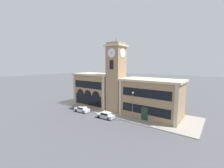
# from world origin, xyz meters

# --- Properties ---
(ground_plane) EXTENTS (300.00, 300.00, 0.00)m
(ground_plane) POSITION_xyz_m (0.00, 0.00, 0.00)
(ground_plane) COLOR #4C4C51
(sidewalk_kerb) EXTENTS (39.24, 11.69, 0.15)m
(sidewalk_kerb) POSITION_xyz_m (0.00, 5.85, 0.07)
(sidewalk_kerb) COLOR gray
(sidewalk_kerb) RESTS_ON ground_plane
(clock_tower) EXTENTS (4.53, 4.53, 18.79)m
(clock_tower) POSITION_xyz_m (0.00, 4.53, 8.86)
(clock_tower) COLOR #9E7F5B
(clock_tower) RESTS_ON ground_plane
(town_hall_left_wing) EXTENTS (12.95, 7.77, 9.52)m
(town_hall_left_wing) POSITION_xyz_m (-8.34, 6.12, 4.79)
(town_hall_left_wing) COLOR #9E7F5B
(town_hall_left_wing) RESTS_ON ground_plane
(town_hall_right_wing) EXTENTS (14.11, 7.77, 8.85)m
(town_hall_right_wing) POSITION_xyz_m (8.92, 6.13, 4.46)
(town_hall_right_wing) COLOR #9E7F5B
(town_hall_right_wing) RESTS_ON ground_plane
(parked_car_near) EXTENTS (4.15, 2.01, 1.37)m
(parked_car_near) POSITION_xyz_m (-6.62, -1.26, 0.72)
(parked_car_near) COLOR silver
(parked_car_near) RESTS_ON ground_plane
(parked_car_mid) EXTENTS (4.25, 1.95, 1.44)m
(parked_car_mid) POSITION_xyz_m (1.17, -1.25, 0.75)
(parked_car_mid) COLOR #B2B7C1
(parked_car_mid) RESTS_ON ground_plane
(street_lamp) EXTENTS (0.36, 0.36, 6.36)m
(street_lamp) POSITION_xyz_m (7.10, 0.49, 4.26)
(street_lamp) COLOR #4C4C51
(street_lamp) RESTS_ON sidewalk_kerb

